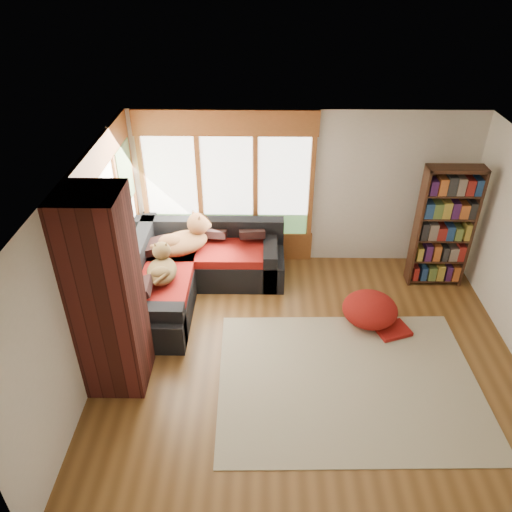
% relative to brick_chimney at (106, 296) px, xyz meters
% --- Properties ---
extents(floor, '(5.50, 5.50, 0.00)m').
position_rel_brick_chimney_xyz_m(floor, '(2.40, 0.35, -1.30)').
color(floor, brown).
rests_on(floor, ground).
extents(ceiling, '(5.50, 5.50, 0.00)m').
position_rel_brick_chimney_xyz_m(ceiling, '(2.40, 0.35, 1.30)').
color(ceiling, white).
extents(wall_back, '(5.50, 0.04, 2.60)m').
position_rel_brick_chimney_xyz_m(wall_back, '(2.40, 2.85, 0.00)').
color(wall_back, silver).
rests_on(wall_back, ground).
extents(wall_front, '(5.50, 0.04, 2.60)m').
position_rel_brick_chimney_xyz_m(wall_front, '(2.40, -2.15, 0.00)').
color(wall_front, silver).
rests_on(wall_front, ground).
extents(wall_left, '(0.04, 5.00, 2.60)m').
position_rel_brick_chimney_xyz_m(wall_left, '(-0.35, 0.35, 0.00)').
color(wall_left, silver).
rests_on(wall_left, ground).
extents(windows_back, '(2.82, 0.10, 1.90)m').
position_rel_brick_chimney_xyz_m(windows_back, '(1.20, 2.82, 0.05)').
color(windows_back, '#975526').
rests_on(windows_back, wall_back).
extents(windows_left, '(0.10, 2.62, 1.90)m').
position_rel_brick_chimney_xyz_m(windows_left, '(-0.32, 1.55, 0.05)').
color(windows_left, '#975526').
rests_on(windows_left, wall_left).
extents(roller_blind, '(0.03, 0.72, 0.90)m').
position_rel_brick_chimney_xyz_m(roller_blind, '(-0.29, 2.38, 0.45)').
color(roller_blind, '#6D8F5C').
rests_on(roller_blind, wall_left).
extents(brick_chimney, '(0.70, 0.70, 2.60)m').
position_rel_brick_chimney_xyz_m(brick_chimney, '(0.00, 0.00, 0.00)').
color(brick_chimney, '#471914').
rests_on(brick_chimney, ground).
extents(sectional_sofa, '(2.20, 2.20, 0.80)m').
position_rel_brick_chimney_xyz_m(sectional_sofa, '(0.45, 2.05, -1.00)').
color(sectional_sofa, black).
rests_on(sectional_sofa, ground).
extents(area_rug, '(3.32, 2.58, 0.01)m').
position_rel_brick_chimney_xyz_m(area_rug, '(2.87, -0.03, -1.29)').
color(area_rug, silver).
rests_on(area_rug, ground).
extents(bookshelf, '(0.85, 0.28, 1.98)m').
position_rel_brick_chimney_xyz_m(bookshelf, '(4.54, 2.18, -0.31)').
color(bookshelf, '#3A1F13').
rests_on(bookshelf, ground).
extents(pouf, '(0.81, 0.81, 0.43)m').
position_rel_brick_chimney_xyz_m(pouf, '(3.33, 1.16, -1.07)').
color(pouf, maroon).
rests_on(pouf, area_rug).
extents(dog_tan, '(1.03, 0.95, 0.50)m').
position_rel_brick_chimney_xyz_m(dog_tan, '(0.58, 2.12, -0.51)').
color(dog_tan, brown).
rests_on(dog_tan, sectional_sofa).
extents(dog_brindle, '(0.50, 0.74, 0.39)m').
position_rel_brick_chimney_xyz_m(dog_brindle, '(0.33, 1.42, -0.57)').
color(dog_brindle, '#3E2C17').
rests_on(dog_brindle, sectional_sofa).
extents(throw_pillows, '(1.98, 1.68, 0.45)m').
position_rel_brick_chimney_xyz_m(throw_pillows, '(0.53, 2.10, -0.55)').
color(throw_pillows, black).
rests_on(throw_pillows, sectional_sofa).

